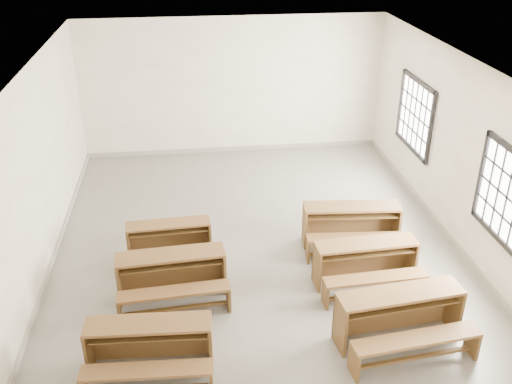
{
  "coord_description": "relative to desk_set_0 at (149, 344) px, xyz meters",
  "views": [
    {
      "loc": [
        -1.09,
        -8.6,
        5.42
      ],
      "look_at": [
        0.0,
        0.0,
        1.0
      ],
      "focal_mm": 40.0,
      "sensor_mm": 36.0,
      "label": 1
    }
  ],
  "objects": [
    {
      "name": "desk_set_2",
      "position": [
        0.23,
        2.64,
        -0.05
      ],
      "size": [
        1.44,
        0.8,
        0.63
      ],
      "rotation": [
        0.0,
        0.0,
        0.05
      ],
      "color": "brown",
      "rests_on": "ground"
    },
    {
      "name": "desk_set_3",
      "position": [
        3.35,
        0.12,
        0.03
      ],
      "size": [
        1.81,
        1.07,
        0.78
      ],
      "rotation": [
        0.0,
        0.0,
        0.11
      ],
      "color": "brown",
      "rests_on": "ground"
    },
    {
      "name": "desk_set_1",
      "position": [
        0.28,
        1.52,
        0.01
      ],
      "size": [
        1.68,
        0.96,
        0.73
      ],
      "rotation": [
        0.0,
        0.0,
        0.07
      ],
      "color": "brown",
      "rests_on": "ground"
    },
    {
      "name": "desk_set_0",
      "position": [
        0.0,
        0.0,
        0.0
      ],
      "size": [
        1.63,
        0.91,
        0.72
      ],
      "rotation": [
        0.0,
        0.0,
        -0.05
      ],
      "color": "brown",
      "rests_on": "ground"
    },
    {
      "name": "room",
      "position": [
        1.83,
        2.91,
        1.73
      ],
      "size": [
        8.5,
        8.5,
        3.2
      ],
      "color": "slate",
      "rests_on": "ground"
    },
    {
      "name": "desk_set_5",
      "position": [
        3.38,
        2.62,
        0.02
      ],
      "size": [
        1.74,
        1.0,
        0.75
      ],
      "rotation": [
        0.0,
        0.0,
        -0.08
      ],
      "color": "brown",
      "rests_on": "ground"
    },
    {
      "name": "desk_set_4",
      "position": [
        3.29,
        1.48,
        0.0
      ],
      "size": [
        1.64,
        0.91,
        0.72
      ],
      "rotation": [
        0.0,
        0.0,
        0.05
      ],
      "color": "brown",
      "rests_on": "ground"
    }
  ]
}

